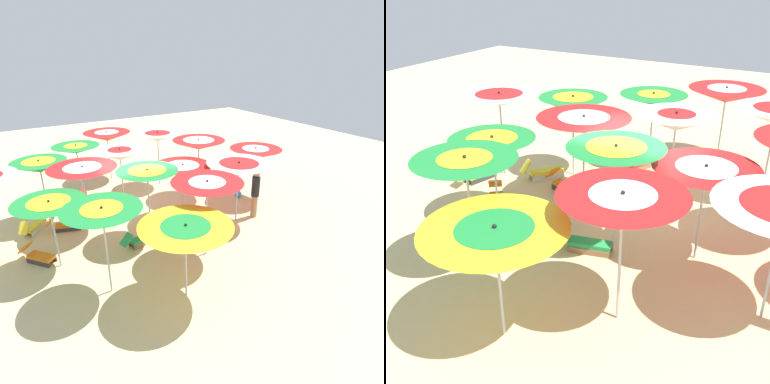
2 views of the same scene
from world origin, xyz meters
The scene contains 19 objects.
ground centered at (0.00, 0.00, -0.02)m, with size 38.03×38.03×0.04m, color beige.
beach_umbrella_0 centered at (0.64, 4.90, 2.10)m, with size 2.20×2.20×2.37m.
beach_umbrella_1 centered at (-1.11, 3.63, 2.04)m, with size 1.95×1.95×2.26m.
beach_umbrella_2 centered at (-2.78, 1.89, 2.10)m, with size 1.90×1.90×2.36m.
beach_umbrella_3 centered at (-4.55, 0.93, 2.22)m, with size 2.13×2.13×2.44m.
beach_umbrella_5 centered at (0.17, 1.86, 2.07)m, with size 1.93×1.93×2.34m.
beach_umbrella_6 centered at (-1.64, 0.45, 2.11)m, with size 2.28×2.28×2.36m.
beach_umbrella_7 centered at (-3.01, -1.31, 1.91)m, with size 1.97×1.97×2.14m.
beach_umbrella_9 centered at (1.61, -0.58, 1.92)m, with size 2.10×2.10×2.15m.
beach_umbrella_10 centered at (-0.03, -1.18, 2.24)m, with size 1.98×1.98×2.45m.
beach_umbrella_11 centered at (-2.10, -3.17, 2.24)m, with size 1.95×1.95×2.51m.
beach_umbrella_14 centered at (0.98, -3.06, 2.23)m, with size 2.10×2.10×2.49m.
beach_umbrella_15 centered at (-0.50, -4.36, 1.91)m, with size 2.29×2.29×2.13m.
lounger_0 centered at (-3.39, 1.24, 0.20)m, with size 1.01×1.17×0.63m.
lounger_1 centered at (-0.52, -1.47, 0.20)m, with size 1.33×0.62×0.56m.
lounger_2 centered at (-1.31, 3.02, 0.19)m, with size 0.77×1.30×0.57m.
lounger_3 centered at (-3.52, -0.76, 0.20)m, with size 1.00×1.11×0.55m.
lounger_4 centered at (-4.93, 0.15, 0.20)m, with size 0.62×1.32×0.57m.
lounger_5 centered at (-2.43, 0.76, 0.20)m, with size 1.21×0.67×0.57m.
Camera 2 is at (3.52, -8.94, 5.64)m, focal length 43.73 mm.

